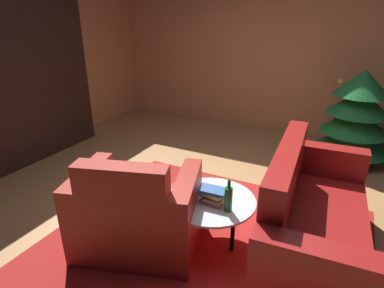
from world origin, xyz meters
TOP-DOWN VIEW (x-y plane):
  - ground_plane at (0.00, 0.00)m, footprint 6.97×6.97m
  - wall_back at (0.00, 2.70)m, footprint 5.93×0.06m
  - area_rug at (0.17, -0.48)m, footprint 2.61×2.31m
  - bookshelf_unit at (-2.67, 0.18)m, footprint 0.37×1.94m
  - armchair_red at (-0.32, -0.79)m, footprint 1.14×0.98m
  - couch_red at (0.96, -0.25)m, footprint 0.81×1.72m
  - coffee_table at (0.20, -0.49)m, footprint 0.73×0.73m
  - book_stack_on_table at (0.23, -0.52)m, footprint 0.22×0.18m
  - bottle_on_table at (0.38, -0.58)m, footprint 0.06×0.06m
  - decorated_tree at (1.19, 1.93)m, footprint 0.94×0.94m

SIDE VIEW (x-z plane):
  - ground_plane at x=0.00m, z-range 0.00..0.00m
  - area_rug at x=0.17m, z-range 0.00..0.01m
  - couch_red at x=0.96m, z-range -0.15..0.77m
  - armchair_red at x=-0.32m, z-range -0.13..0.75m
  - coffee_table at x=0.20m, z-range 0.18..0.62m
  - book_stack_on_table at x=0.23m, z-range 0.44..0.57m
  - bottle_on_table at x=0.38m, z-range 0.41..0.68m
  - decorated_tree at x=1.19m, z-range 0.00..1.21m
  - bookshelf_unit at x=-2.67m, z-range -0.03..2.24m
  - wall_back at x=0.00m, z-range 0.00..2.74m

